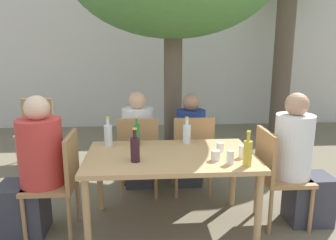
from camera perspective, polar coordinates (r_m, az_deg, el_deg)
name	(u,v)px	position (r m, az deg, el deg)	size (l,w,h in m)	color
ground_plane	(170,227)	(3.27, 0.40, -18.07)	(30.00, 30.00, 0.00)	#706651
cafe_building_wall	(155,59)	(6.88, -2.33, 10.54)	(10.00, 0.08, 2.80)	beige
dining_table_front	(170,162)	(2.99, 0.42, -7.36)	(1.52, 0.91, 0.72)	tan
patio_chair_0	(60,177)	(3.12, -18.30, -9.48)	(0.44, 0.44, 0.93)	#A87A4C
patio_chair_1	(276,171)	(3.26, 18.26, -8.49)	(0.44, 0.44, 0.93)	#A87A4C
patio_chair_2	(138,151)	(3.67, -5.19, -5.45)	(0.44, 0.44, 0.93)	#A87A4C
patio_chair_3	(192,150)	(3.71, 4.26, -5.24)	(0.44, 0.44, 0.93)	#A87A4C
patio_chair_4	(36,127)	(5.10, -21.98, -1.11)	(0.44, 0.44, 0.93)	#A87A4C
person_seated_0	(33,173)	(3.17, -22.41, -8.53)	(0.59, 0.38, 1.27)	#383842
person_seated_1	(300,166)	(3.34, 22.02, -7.51)	(0.57, 0.35, 1.27)	#383842
person_seated_2	(139,145)	(3.90, -5.14, -4.41)	(0.36, 0.58, 1.18)	#383842
person_seated_3	(189,145)	(3.94, 3.74, -4.41)	(0.33, 0.57, 1.15)	#383842
oil_cruet_0	(248,152)	(2.74, 13.70, -5.51)	(0.07, 0.07, 0.30)	gold
water_bottle_1	(108,135)	(3.24, -10.38, -2.54)	(0.08, 0.08, 0.29)	silver
water_bottle_2	(187,133)	(3.28, 3.29, -2.28)	(0.08, 0.08, 0.27)	silver
wine_bottle_3	(135,149)	(2.77, -5.76, -5.01)	(0.08, 0.08, 0.29)	#331923
green_bottle_4	(137,134)	(3.23, -5.43, -2.43)	(0.06, 0.06, 0.28)	#287A38
drinking_glass_0	(242,152)	(2.94, 12.80, -5.39)	(0.06, 0.06, 0.11)	silver
drinking_glass_1	(230,157)	(2.77, 10.79, -6.40)	(0.06, 0.06, 0.12)	silver
drinking_glass_2	(220,147)	(3.09, 9.08, -4.63)	(0.07, 0.07, 0.08)	white
drinking_glass_3	(216,155)	(2.84, 8.29, -6.11)	(0.08, 0.08, 0.09)	silver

